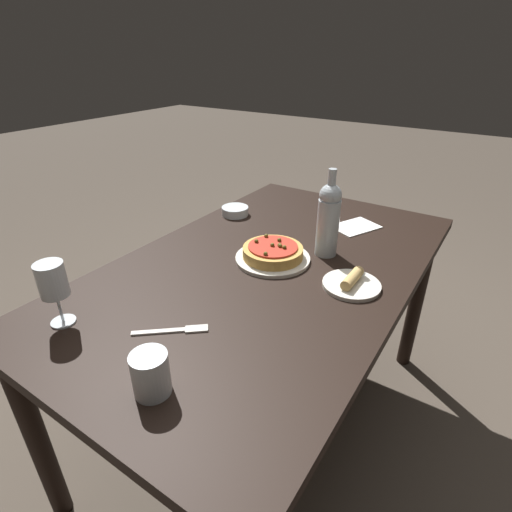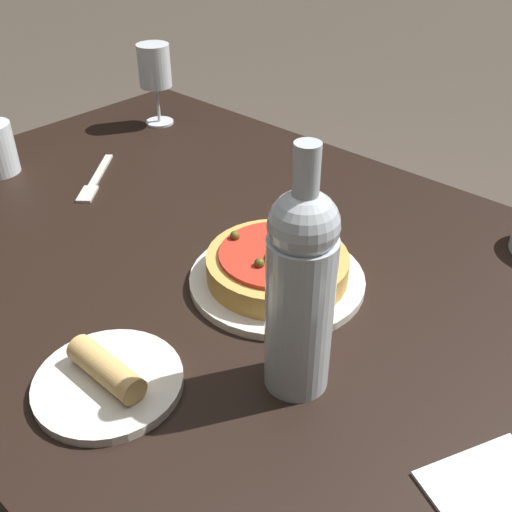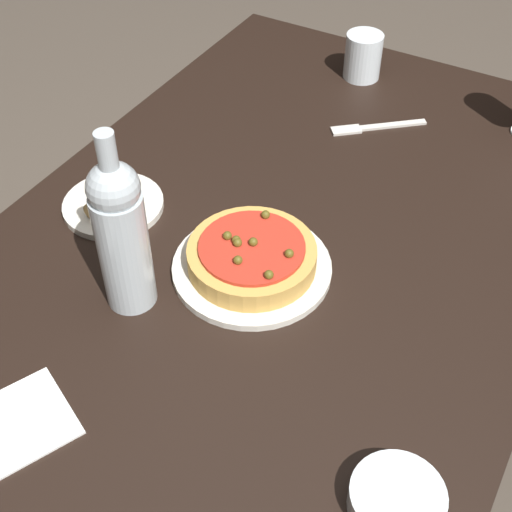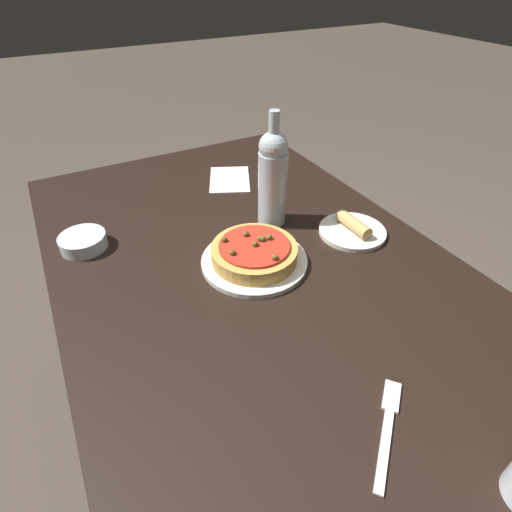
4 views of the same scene
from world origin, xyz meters
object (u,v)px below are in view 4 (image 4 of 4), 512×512
Objects in this scene: dining_table at (261,298)px; wine_bottle at (273,177)px; fork at (388,424)px; side_bowl at (83,242)px; side_plate at (353,230)px; dinner_plate at (255,261)px; pizza at (255,252)px.

wine_bottle reaches higher than dining_table.
fork is (0.42, -0.01, 0.09)m from dining_table.
dining_table is 13.09× the size of side_bowl.
side_bowl is (-0.11, -0.46, -0.11)m from wine_bottle.
side_plate is at bearing 93.80° from dining_table.
wine_bottle is at bearing 76.08° from side_bowl.
fork is at bearing -33.33° from side_plate.
dinner_plate is 1.57× the size of fork.
side_bowl is at bearing -113.28° from side_plate.
dinner_plate is 1.45× the size of side_plate.
dinner_plate reaches higher than fork.
fork is (0.45, -0.01, -0.00)m from dinner_plate.
fork reaches higher than dining_table.
pizza is 0.28m from side_plate.
side_plate is at bearing 87.38° from dinner_plate.
side_bowl is (-0.25, -0.34, 0.01)m from dinner_plate.
dining_table is 0.30m from side_plate.
fork is at bearing 25.02° from side_bowl.
dining_table is at bearing -1.66° from dinner_plate.
side_bowl is 0.67m from side_plate.
side_bowl reaches higher than dinner_plate.
fork is 0.92× the size of side_plate.
wine_bottle is (-0.14, 0.13, 0.12)m from dinner_plate.
fork is (0.70, 0.33, -0.01)m from side_bowl.
pizza reaches higher than side_plate.
dining_table is 0.10m from dinner_plate.
wine_bottle reaches higher than pizza.
fork is 0.52m from side_plate.
dinner_plate is 0.45m from fork.
side_plate is (0.26, 0.62, -0.01)m from side_bowl.
dinner_plate is at bearing 48.59° from pizza.
side_plate is at bearing 87.37° from pizza.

